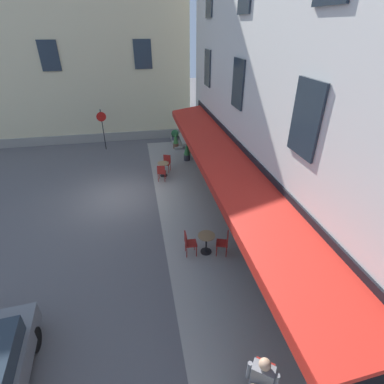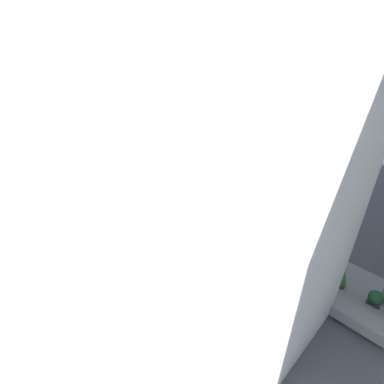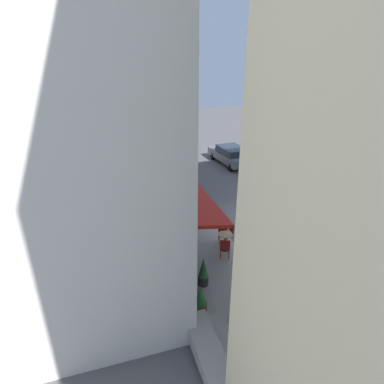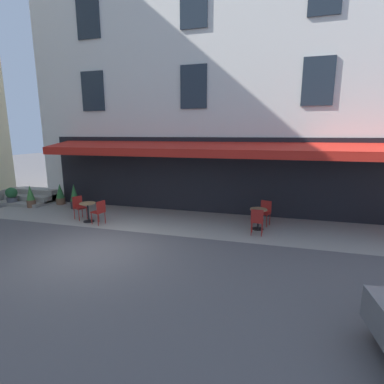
{
  "view_description": "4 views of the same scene",
  "coord_description": "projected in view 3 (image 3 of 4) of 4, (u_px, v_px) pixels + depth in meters",
  "views": [
    {
      "loc": [
        -12.16,
        -1.22,
        7.01
      ],
      "look_at": [
        -2.02,
        -3.19,
        1.07
      ],
      "focal_mm": 26.98,
      "sensor_mm": 36.0,
      "label": 1
    },
    {
      "loc": [
        7.52,
        -13.6,
        9.18
      ],
      "look_at": [
        -2.25,
        -3.85,
        1.25
      ],
      "focal_mm": 27.85,
      "sensor_mm": 36.0,
      "label": 2
    },
    {
      "loc": [
        12.22,
        -7.08,
        7.62
      ],
      "look_at": [
        -1.32,
        -2.86,
        1.41
      ],
      "focal_mm": 29.5,
      "sensor_mm": 36.0,
      "label": 3
    },
    {
      "loc": [
        -4.85,
        6.77,
        3.34
      ],
      "look_at": [
        -1.86,
        -4.02,
        1.06
      ],
      "focal_mm": 26.75,
      "sensor_mm": 36.0,
      "label": 4
    }
  ],
  "objects": [
    {
      "name": "cafe_chair_red_corner_right",
      "position": [
        225.0,
        247.0,
        12.62
      ],
      "size": [
        0.52,
        0.52,
        0.91
      ],
      "color": "maroon",
      "rests_on": "ground_plane"
    },
    {
      "name": "parked_car_grey",
      "position": [
        231.0,
        155.0,
        23.6
      ],
      "size": [
        4.43,
        2.14,
        1.33
      ],
      "color": "slate",
      "rests_on": "ground_plane"
    },
    {
      "name": "sidewalk_cafe_terrace",
      "position": [
        172.0,
        203.0,
        17.59
      ],
      "size": [
        20.5,
        3.2,
        0.01
      ],
      "primitive_type": "cube",
      "color": "gray",
      "rests_on": "ground_plane"
    },
    {
      "name": "ground_plane",
      "position": [
        255.0,
        221.0,
        15.68
      ],
      "size": [
        70.0,
        70.0,
        0.0
      ],
      "primitive_type": "plane",
      "color": "#565456"
    },
    {
      "name": "potted_plant_entrance_right",
      "position": [
        253.0,
        348.0,
        8.38
      ],
      "size": [
        0.51,
        0.51,
        0.85
      ],
      "color": "#4C4C51",
      "rests_on": "ground_plane"
    },
    {
      "name": "potted_plant_entrance_left",
      "position": [
        201.0,
        299.0,
        10.01
      ],
      "size": [
        0.41,
        0.41,
        0.99
      ],
      "color": "brown",
      "rests_on": "ground_plane"
    },
    {
      "name": "potted_plant_mid_terrace",
      "position": [
        238.0,
        313.0,
        9.46
      ],
      "size": [
        0.38,
        0.38,
        1.04
      ],
      "color": "brown",
      "rests_on": "ground_plane"
    },
    {
      "name": "cafe_chair_red_kerbside",
      "position": [
        223.0,
        231.0,
        13.78
      ],
      "size": [
        0.49,
        0.49,
        0.91
      ],
      "color": "maroon",
      "rests_on": "ground_plane"
    },
    {
      "name": "cafe_chair_red_corner_left",
      "position": [
        180.0,
        184.0,
        18.69
      ],
      "size": [
        0.41,
        0.41,
        0.91
      ],
      "color": "maroon",
      "rests_on": "ground_plane"
    },
    {
      "name": "seated_patron_in_olive",
      "position": [
        160.0,
        156.0,
        23.33
      ],
      "size": [
        0.66,
        0.67,
        1.35
      ],
      "color": "navy",
      "rests_on": "ground_plane"
    },
    {
      "name": "potted_plant_by_steps",
      "position": [
        203.0,
        272.0,
        11.16
      ],
      "size": [
        0.38,
        0.38,
        1.13
      ],
      "color": "#2D2D33",
      "rests_on": "ground_plane"
    },
    {
      "name": "cafe_chair_red_by_window",
      "position": [
        153.0,
        162.0,
        22.52
      ],
      "size": [
        0.56,
        0.56,
        0.91
      ],
      "color": "maroon",
      "rests_on": "ground_plane"
    },
    {
      "name": "cafe_table_near_entrance",
      "position": [
        157.0,
        160.0,
        23.09
      ],
      "size": [
        0.6,
        0.6,
        0.75
      ],
      "color": "black",
      "rests_on": "ground_plane"
    },
    {
      "name": "cafe_table_streetside",
      "position": [
        170.0,
        186.0,
        18.55
      ],
      "size": [
        0.6,
        0.6,
        0.75
      ],
      "color": "black",
      "rests_on": "ground_plane"
    },
    {
      "name": "cafe_building_facade",
      "position": [
        27.0,
        58.0,
        13.58
      ],
      "size": [
        20.0,
        10.7,
        15.0
      ],
      "color": "silver",
      "rests_on": "ground_plane"
    },
    {
      "name": "seated_companion_in_grey",
      "position": [
        154.0,
        159.0,
        22.65
      ],
      "size": [
        0.64,
        0.62,
        1.3
      ],
      "color": "navy",
      "rests_on": "ground_plane"
    },
    {
      "name": "cafe_chair_red_under_awning",
      "position": [
        162.0,
        157.0,
        23.57
      ],
      "size": [
        0.57,
        0.57,
        0.91
      ],
      "color": "maroon",
      "rests_on": "ground_plane"
    },
    {
      "name": "back_alley_steps",
      "position": [
        218.0,
        350.0,
        8.55
      ],
      "size": [
        2.4,
        1.75,
        0.6
      ],
      "color": "gray",
      "rests_on": "ground_plane"
    },
    {
      "name": "cafe_chair_red_back_row",
      "position": [
        159.0,
        185.0,
        18.55
      ],
      "size": [
        0.51,
        0.51,
        0.91
      ],
      "color": "maroon",
      "rests_on": "ground_plane"
    },
    {
      "name": "cafe_table_mid_terrace",
      "position": [
        225.0,
        239.0,
        13.22
      ],
      "size": [
        0.6,
        0.6,
        0.75
      ],
      "color": "black",
      "rests_on": "ground_plane"
    }
  ]
}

